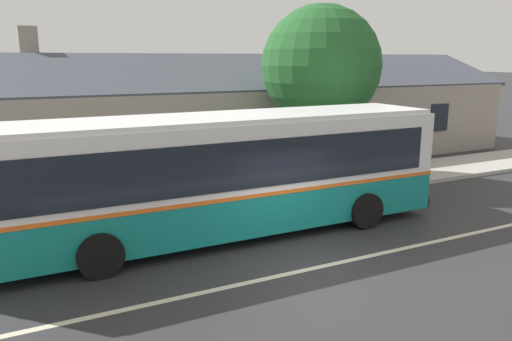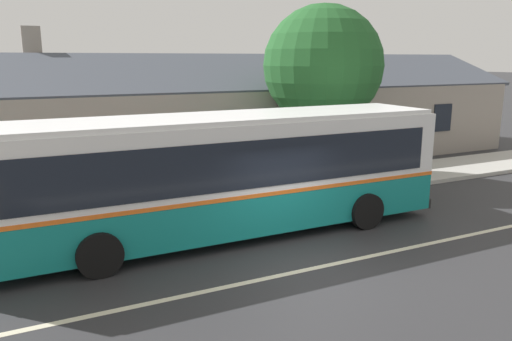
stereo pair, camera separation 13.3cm
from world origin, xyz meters
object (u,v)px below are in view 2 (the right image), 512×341
Objects in this scene: street_tree_primary at (323,66)px; bus_stop_sign at (385,143)px; bench_down_street at (48,206)px; transit_bus at (222,172)px.

bus_stop_sign is (1.28, -2.20, -2.68)m from street_tree_primary.
bus_stop_sign is at bearing -59.84° from street_tree_primary.
street_tree_primary is (9.95, 1.36, 3.76)m from bench_down_street.
transit_bus is 5.15m from bench_down_street.
bus_stop_sign is at bearing 16.31° from transit_bus.
street_tree_primary reaches higher than bus_stop_sign.
bench_down_street is at bearing 175.74° from bus_stop_sign.
bus_stop_sign is (7.15, 2.09, -0.07)m from transit_bus.
transit_bus reaches higher than bench_down_street.
street_tree_primary is (5.87, 4.29, 2.61)m from transit_bus.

